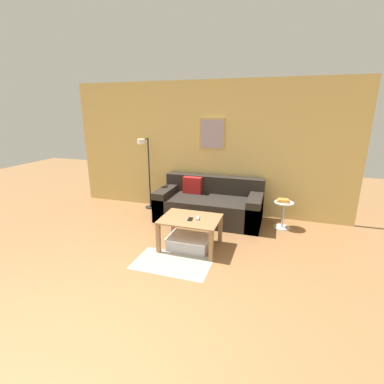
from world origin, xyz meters
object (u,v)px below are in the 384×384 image
(floor_lamp, at_px, (146,167))
(cell_phone, at_px, (190,219))
(remote_control, at_px, (198,218))
(couch, at_px, (209,205))
(book_stack, at_px, (283,201))
(storage_bin, at_px, (189,242))
(side_table, at_px, (283,213))
(coffee_table, at_px, (190,224))

(floor_lamp, relative_size, cell_phone, 10.55)
(floor_lamp, distance_m, remote_control, 2.01)
(couch, distance_m, floor_lamp, 1.50)
(couch, distance_m, cell_phone, 1.25)
(book_stack, bearing_deg, floor_lamp, 177.71)
(couch, height_order, storage_bin, couch)
(floor_lamp, xyz_separation_m, side_table, (2.69, -0.12, -0.62))
(side_table, bearing_deg, floor_lamp, 177.42)
(couch, bearing_deg, floor_lamp, 174.85)
(remote_control, bearing_deg, couch, 82.18)
(coffee_table, xyz_separation_m, remote_control, (0.11, 0.02, 0.10))
(storage_bin, xyz_separation_m, book_stack, (1.30, 1.24, 0.40))
(remote_control, bearing_deg, side_table, 30.20)
(coffee_table, relative_size, floor_lamp, 0.58)
(storage_bin, bearing_deg, book_stack, 43.61)
(coffee_table, distance_m, floor_lamp, 1.97)
(floor_lamp, relative_size, remote_control, 9.84)
(couch, bearing_deg, cell_phone, -88.58)
(storage_bin, height_order, remote_control, remote_control)
(storage_bin, relative_size, book_stack, 2.96)
(side_table, relative_size, remote_control, 3.20)
(cell_phone, bearing_deg, book_stack, 35.77)
(couch, height_order, coffee_table, couch)
(couch, xyz_separation_m, coffee_table, (0.02, -1.19, 0.10))
(floor_lamp, xyz_separation_m, cell_phone, (1.39, -1.36, -0.43))
(couch, height_order, book_stack, couch)
(side_table, bearing_deg, cell_phone, -136.40)
(couch, xyz_separation_m, cell_phone, (0.03, -1.24, 0.20))
(floor_lamp, bearing_deg, coffee_table, -43.69)
(book_stack, bearing_deg, side_table, -40.47)
(side_table, distance_m, book_stack, 0.22)
(remote_control, bearing_deg, storage_bin, -169.65)
(floor_lamp, height_order, side_table, floor_lamp)
(cell_phone, bearing_deg, coffee_table, 96.80)
(couch, height_order, side_table, couch)
(side_table, bearing_deg, book_stack, 139.53)
(coffee_table, distance_m, remote_control, 0.15)
(couch, xyz_separation_m, floor_lamp, (-1.35, 0.12, 0.62))
(coffee_table, xyz_separation_m, side_table, (1.31, 1.19, -0.10))
(book_stack, bearing_deg, couch, -179.32)
(couch, height_order, remote_control, couch)
(floor_lamp, xyz_separation_m, book_stack, (2.67, -0.11, -0.40))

